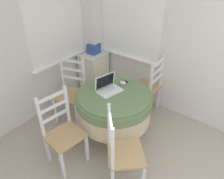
{
  "coord_description": "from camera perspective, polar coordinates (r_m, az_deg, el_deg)",
  "views": [
    {
      "loc": [
        -1.07,
        0.36,
        2.37
      ],
      "look_at": [
        1.01,
        1.95,
        0.66
      ],
      "focal_mm": 35.0,
      "sensor_mm": 36.0,
      "label": 1
    }
  ],
  "objects": [
    {
      "name": "cell_phone",
      "position": [
        3.19,
        3.22,
        2.12
      ],
      "size": [
        0.06,
        0.11,
        0.01
      ],
      "color": "black",
      "rests_on": "round_dining_table"
    },
    {
      "name": "round_dining_table",
      "position": [
        3.03,
        0.54,
        -4.01
      ],
      "size": [
        1.05,
        1.05,
        0.72
      ],
      "color": "#4C3D2D",
      "rests_on": "ground_plane"
    },
    {
      "name": "storage_box",
      "position": [
        4.02,
        -4.79,
        10.61
      ],
      "size": [
        0.21,
        0.17,
        0.17
      ],
      "color": "#2D4C93",
      "rests_on": "corner_cabinet"
    },
    {
      "name": "laptop",
      "position": [
        2.96,
        -0.99,
        0.5
      ],
      "size": [
        0.37,
        0.3,
        0.22
      ],
      "color": "white",
      "rests_on": "round_dining_table"
    },
    {
      "name": "corner_cabinet",
      "position": [
        4.2,
        -4.69,
        4.7
      ],
      "size": [
        0.48,
        0.41,
        0.75
      ],
      "color": "silver",
      "rests_on": "ground_plane"
    },
    {
      "name": "dining_chair_camera_near",
      "position": [
        2.51,
        2.6,
        -16.07
      ],
      "size": [
        0.57,
        0.57,
        1.01
      ],
      "color": "tan",
      "rests_on": "ground_plane"
    },
    {
      "name": "corner_room_shell",
      "position": [
        2.91,
        1.13,
        11.09
      ],
      "size": [
        4.18,
        4.95,
        2.55
      ],
      "color": "silver",
      "rests_on": "ground_plane"
    },
    {
      "name": "dining_chair_left_flank",
      "position": [
        2.78,
        -12.76,
        -10.89
      ],
      "size": [
        0.47,
        0.45,
        1.01
      ],
      "color": "tan",
      "rests_on": "ground_plane"
    },
    {
      "name": "computer_mouse",
      "position": [
        3.12,
        2.83,
        1.78
      ],
      "size": [
        0.07,
        0.1,
        0.05
      ],
      "color": "white",
      "rests_on": "round_dining_table"
    },
    {
      "name": "dining_chair_near_right_window",
      "position": [
        3.57,
        9.38,
        0.58
      ],
      "size": [
        0.43,
        0.4,
        1.01
      ],
      "color": "tan",
      "rests_on": "ground_plane"
    },
    {
      "name": "dining_chair_near_back_window",
      "position": [
        3.47,
        -10.64,
        -0.64
      ],
      "size": [
        0.51,
        0.52,
        1.01
      ],
      "color": "tan",
      "rests_on": "ground_plane"
    }
  ]
}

